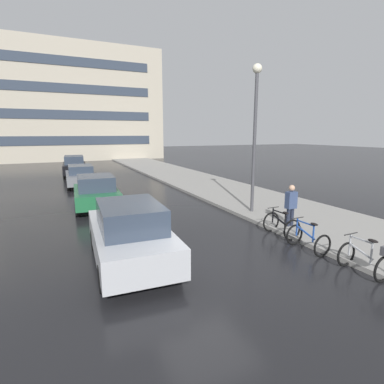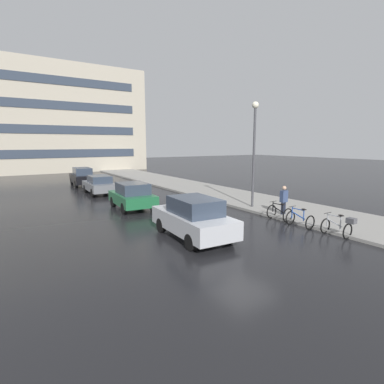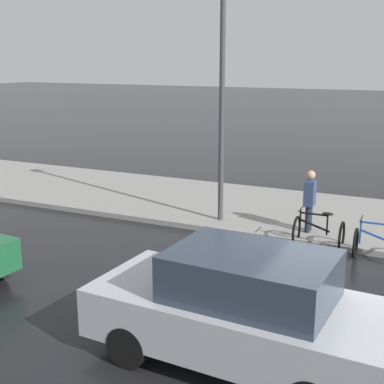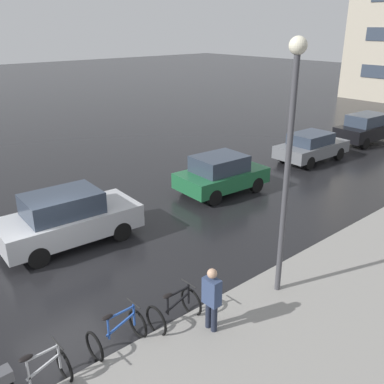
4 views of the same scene
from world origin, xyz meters
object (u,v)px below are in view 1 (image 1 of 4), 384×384
pedestrian (291,205)px  streetlamp (255,121)px  car_black (74,166)px  bicycle_third (281,225)px  car_silver (130,233)px  car_grey (81,176)px  car_green (96,192)px  bicycle_second (308,239)px  bicycle_nearest (370,258)px

pedestrian → streetlamp: streetlamp is taller
pedestrian → car_black: bearing=108.9°
bicycle_third → car_black: car_black is taller
car_silver → car_black: car_silver is taller
car_grey → pedestrian: pedestrian is taller
car_green → car_black: size_ratio=0.88×
car_silver → car_grey: car_silver is taller
bicycle_second → car_green: bearing=122.3°
car_green → pedestrian: 8.79m
bicycle_nearest → car_silver: (-5.24, 3.30, 0.37)m
bicycle_second → bicycle_third: bearing=82.1°
bicycle_third → car_silver: car_silver is taller
car_green → streetlamp: (6.12, -3.94, 3.25)m
car_grey → pedestrian: bearing=-64.0°
bicycle_third → pedestrian: pedestrian is taller
bicycle_third → car_grey: (-5.48, 13.29, 0.35)m
bicycle_second → car_silver: 5.33m
car_green → streetlamp: bearing=-32.8°
car_grey → car_silver: bearing=-89.3°
car_green → car_black: 12.10m
streetlamp → car_green: bearing=147.2°
bicycle_second → streetlamp: streetlamp is taller
car_black → car_grey: bearing=-89.8°
bicycle_nearest → car_black: (-5.43, 22.15, 0.36)m
bicycle_nearest → pedestrian: pedestrian is taller
bicycle_nearest → car_black: size_ratio=0.31×
bicycle_third → streetlamp: 4.67m
car_black → pedestrian: size_ratio=2.57×
car_silver → pedestrian: (6.11, 0.45, 0.09)m
bicycle_third → car_green: (-5.34, 6.73, 0.41)m
bicycle_nearest → streetlamp: 7.13m
bicycle_second → car_grey: car_grey is taller
car_silver → car_green: size_ratio=1.16×
bicycle_third → streetlamp: size_ratio=0.18×
car_silver → car_green: 6.75m
car_silver → bicycle_third: bearing=0.3°
bicycle_third → bicycle_second: bearing=-97.9°
bicycle_second → streetlamp: bearing=76.9°
car_grey → car_green: bearing=-88.7°
bicycle_second → car_green: size_ratio=0.31×
bicycle_third → pedestrian: bearing=28.3°
car_green → car_grey: car_green is taller
pedestrian → car_grey: bearing=116.0°
bicycle_nearest → bicycle_second: size_ratio=1.14×
bicycle_second → car_silver: bearing=164.8°
bicycle_nearest → bicycle_third: (0.08, 3.32, -0.10)m
bicycle_second → pedestrian: (0.99, 1.84, 0.56)m
car_black → bicycle_third: bearing=-73.7°
streetlamp → car_black: bearing=111.4°
car_grey → pedestrian: size_ratio=2.41×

